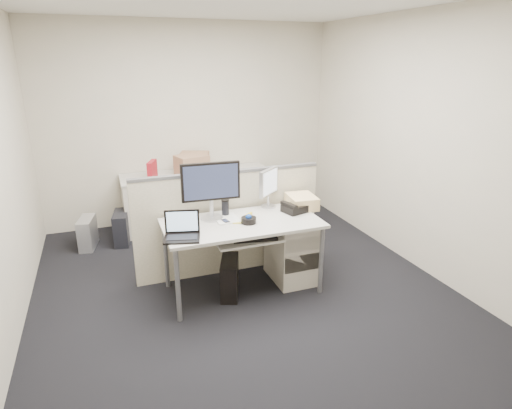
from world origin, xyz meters
name	(u,v)px	position (x,y,z in m)	size (l,w,h in m)	color
floor	(243,289)	(0.00, 0.00, -0.01)	(4.00, 4.50, 0.01)	black
wall_back	(190,124)	(0.00, 2.25, 1.35)	(4.00, 0.02, 2.70)	#BCB5A3
wall_front	(401,264)	(0.00, -2.25, 1.35)	(4.00, 0.02, 2.70)	#BCB5A3
wall_right	(419,144)	(2.00, 0.00, 1.35)	(0.02, 4.50, 2.70)	#BCB5A3
desk	(242,228)	(0.00, 0.00, 0.66)	(1.50, 0.75, 0.73)	beige
keyboard_tray	(248,239)	(0.00, -0.18, 0.62)	(0.62, 0.32, 0.02)	beige
drawer_pedestal	(291,250)	(0.55, 0.05, 0.33)	(0.40, 0.55, 0.65)	#B3AA9D
cubicle_partition	(229,223)	(0.00, 0.45, 0.55)	(2.00, 0.06, 1.10)	beige
back_counter	(198,199)	(0.00, 1.93, 0.36)	(2.00, 0.60, 0.72)	#B3AA9D
monitor_main	(211,191)	(-0.25, 0.18, 1.01)	(0.56, 0.22, 0.56)	black
monitor_small	(269,188)	(0.40, 0.32, 0.93)	(0.33, 0.17, 0.40)	#B7B7BC
laptop	(181,227)	(-0.62, -0.21, 0.84)	(0.31, 0.23, 0.23)	black
trackball	(249,220)	(0.05, -0.05, 0.76)	(0.15, 0.15, 0.06)	black
desk_phone	(295,208)	(0.60, 0.08, 0.77)	(0.24, 0.20, 0.08)	black
paper_stack	(226,219)	(-0.12, 0.12, 0.74)	(0.22, 0.28, 0.01)	silver
sticky_pad	(237,222)	(-0.05, 0.00, 0.74)	(0.08, 0.08, 0.01)	yellow
travel_mug	(225,208)	(-0.10, 0.22, 0.81)	(0.07, 0.07, 0.16)	black
banana	(248,215)	(0.10, 0.10, 0.75)	(0.18, 0.04, 0.04)	gold
cellphone	(226,221)	(-0.15, 0.05, 0.74)	(0.05, 0.10, 0.01)	black
manila_folders	(302,201)	(0.72, 0.18, 0.79)	(0.27, 0.34, 0.13)	#F0BC82
keyboard	(255,238)	(0.05, -0.22, 0.64)	(0.41, 0.15, 0.02)	black
pc_tower_desk	(230,277)	(-0.15, -0.05, 0.19)	(0.16, 0.40, 0.37)	black
pc_tower_spare_dark	(122,228)	(-1.05, 1.63, 0.20)	(0.17, 0.42, 0.40)	black
pc_tower_spare_silver	(88,233)	(-1.46, 1.63, 0.19)	(0.16, 0.40, 0.37)	#B7B7BC
cardboard_box_left	(192,166)	(-0.09, 1.81, 0.87)	(0.39, 0.29, 0.29)	#9C7159
cardboard_box_right	(195,162)	(0.00, 2.05, 0.86)	(0.38, 0.30, 0.27)	#9C7159
red_binder	(152,171)	(-0.60, 1.83, 0.85)	(0.06, 0.27, 0.25)	maroon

